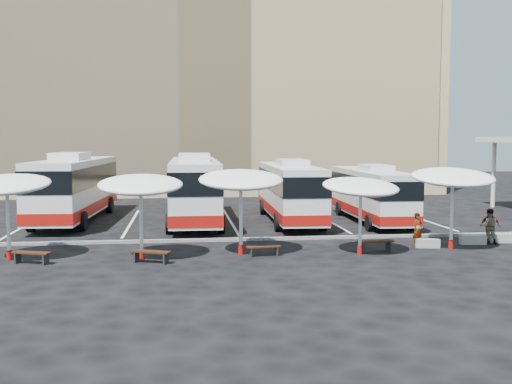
{
  "coord_description": "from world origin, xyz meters",
  "views": [
    {
      "loc": [
        -2.98,
        -28.66,
        5.01
      ],
      "look_at": [
        1.0,
        3.0,
        2.2
      ],
      "focal_mm": 42.0,
      "sensor_mm": 36.0,
      "label": 1
    }
  ],
  "objects": [
    {
      "name": "wood_bench_1",
      "position": [
        -4.23,
        -4.37,
        0.38
      ],
      "size": [
        1.67,
        1.04,
        0.5
      ],
      "rotation": [
        0.0,
        0.0,
        -0.4
      ],
      "color": "black",
      "rests_on": "ground"
    },
    {
      "name": "conc_bench_0",
      "position": [
        8.34,
        -2.45,
        0.21
      ],
      "size": [
        1.15,
        0.57,
        0.41
      ],
      "primitive_type": "cube",
      "rotation": [
        0.0,
        0.0,
        -0.2
      ],
      "color": "gray",
      "rests_on": "ground"
    },
    {
      "name": "bus_3",
      "position": [
        8.46,
        6.38,
        1.8
      ],
      "size": [
        2.78,
        11.15,
        3.52
      ],
      "rotation": [
        0.0,
        0.0,
        -0.02
      ],
      "color": "silver",
      "rests_on": "ground"
    },
    {
      "name": "curb_divider",
      "position": [
        0.0,
        0.5,
        0.07
      ],
      "size": [
        34.0,
        0.25,
        0.15
      ],
      "primitive_type": "cube",
      "color": "black",
      "rests_on": "ground"
    },
    {
      "name": "conc_bench_2",
      "position": [
        12.46,
        -1.56,
        0.22
      ],
      "size": [
        1.17,
        0.45,
        0.43
      ],
      "primitive_type": "cube",
      "rotation": [
        0.0,
        0.0,
        -0.06
      ],
      "color": "gray",
      "rests_on": "ground"
    },
    {
      "name": "conc_bench_1",
      "position": [
        10.86,
        -1.87,
        0.23
      ],
      "size": [
        1.24,
        0.5,
        0.45
      ],
      "primitive_type": "cube",
      "rotation": [
        0.0,
        0.0,
        -0.08
      ],
      "color": "gray",
      "rests_on": "ground"
    },
    {
      "name": "passenger_2",
      "position": [
        11.89,
        -1.55,
        0.83
      ],
      "size": [
        1.01,
        0.52,
        1.65
      ],
      "primitive_type": "imported",
      "rotation": [
        0.0,
        0.0,
        -0.12
      ],
      "color": "black",
      "rests_on": "ground"
    },
    {
      "name": "bus_2",
      "position": [
        3.59,
        7.22,
        1.96
      ],
      "size": [
        3.07,
        12.15,
        3.84
      ],
      "rotation": [
        0.0,
        0.0,
        -0.03
      ],
      "color": "silver",
      "rests_on": "ground"
    },
    {
      "name": "bus_1",
      "position": [
        -2.2,
        7.47,
        2.15
      ],
      "size": [
        3.23,
        13.28,
        4.21
      ],
      "rotation": [
        0.0,
        0.0,
        -0.01
      ],
      "color": "silver",
      "rests_on": "ground"
    },
    {
      "name": "sunshade_4",
      "position": [
        9.25,
        -2.93,
        3.28
      ],
      "size": [
        3.95,
        4.0,
        3.86
      ],
      "rotation": [
        0.0,
        0.0,
        -0.07
      ],
      "color": "silver",
      "rests_on": "ground"
    },
    {
      "name": "wood_bench_2",
      "position": [
        0.5,
        -3.53,
        0.34
      ],
      "size": [
        1.5,
        0.58,
        0.45
      ],
      "rotation": [
        0.0,
        0.0,
        0.14
      ],
      "color": "black",
      "rests_on": "ground"
    },
    {
      "name": "bus_0",
      "position": [
        -9.46,
        9.18,
        2.16
      ],
      "size": [
        3.7,
        13.49,
        4.24
      ],
      "rotation": [
        0.0,
        0.0,
        -0.06
      ],
      "color": "silver",
      "rests_on": "ground"
    },
    {
      "name": "passenger_1",
      "position": [
        11.65,
        -1.91,
        0.85
      ],
      "size": [
        1.0,
        0.89,
        1.71
      ],
      "primitive_type": "imported",
      "rotation": [
        0.0,
        0.0,
        2.79
      ],
      "color": "black",
      "rests_on": "ground"
    },
    {
      "name": "sunshade_1",
      "position": [
        -4.65,
        -3.51,
        3.12
      ],
      "size": [
        3.67,
        3.71,
        3.68
      ],
      "rotation": [
        0.0,
        0.0,
        0.05
      ],
      "color": "silver",
      "rests_on": "ground"
    },
    {
      "name": "sunshade_0",
      "position": [
        -10.12,
        -3.0,
        3.14
      ],
      "size": [
        3.88,
        3.93,
        3.7
      ],
      "rotation": [
        0.0,
        0.0,
        -0.11
      ],
      "color": "silver",
      "rests_on": "ground"
    },
    {
      "name": "bay_lines",
      "position": [
        0.0,
        8.0,
        0.01
      ],
      "size": [
        24.15,
        12.0,
        0.01
      ],
      "color": "white",
      "rests_on": "ground"
    },
    {
      "name": "sandstone_building",
      "position": [
        0.0,
        31.87,
        12.63
      ],
      "size": [
        42.0,
        18.25,
        29.6
      ],
      "color": "tan",
      "rests_on": "ground"
    },
    {
      "name": "ground",
      "position": [
        0.0,
        0.0,
        0.0
      ],
      "size": [
        120.0,
        120.0,
        0.0
      ],
      "primitive_type": "plane",
      "color": "black",
      "rests_on": "ground"
    },
    {
      "name": "sunshade_3",
      "position": [
        4.74,
        -3.63,
        2.95
      ],
      "size": [
        3.91,
        3.95,
        3.47
      ],
      "rotation": [
        0.0,
        0.0,
        0.2
      ],
      "color": "silver",
      "rests_on": "ground"
    },
    {
      "name": "sunshade_2",
      "position": [
        -0.42,
        -3.03,
        3.26
      ],
      "size": [
        3.72,
        3.77,
        3.84
      ],
      "rotation": [
        0.0,
        0.0,
        -0.02
      ],
      "color": "silver",
      "rests_on": "ground"
    },
    {
      "name": "passenger_0",
      "position": [
        7.97,
        -2.17,
        0.8
      ],
      "size": [
        0.69,
        0.6,
        1.6
      ],
      "primitive_type": "imported",
      "rotation": [
        0.0,
        0.0,
        0.45
      ],
      "color": "black",
      "rests_on": "ground"
    },
    {
      "name": "wood_bench_0",
      "position": [
        -9.0,
        -3.93,
        0.37
      ],
      "size": [
        1.64,
        0.95,
        0.49
      ],
      "rotation": [
        0.0,
        0.0,
        -0.35
      ],
      "color": "black",
      "rests_on": "ground"
    },
    {
      "name": "wood_bench_3",
      "position": [
        5.61,
        -3.15,
        0.39
      ],
      "size": [
        1.71,
        0.73,
        0.51
      ],
      "rotation": [
        0.0,
        0.0,
        0.18
      ],
      "color": "black",
      "rests_on": "ground"
    }
  ]
}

